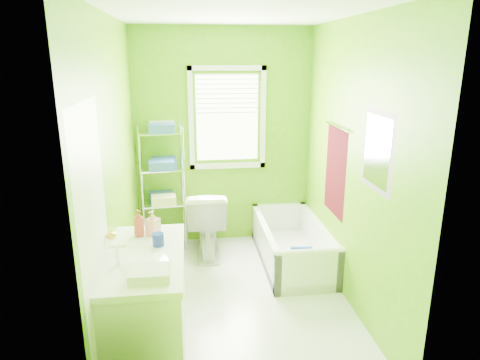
{
  "coord_description": "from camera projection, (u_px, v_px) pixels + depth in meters",
  "views": [
    {
      "loc": [
        -0.42,
        -3.64,
        2.26
      ],
      "look_at": [
        0.06,
        0.25,
        1.12
      ],
      "focal_mm": 32.0,
      "sensor_mm": 36.0,
      "label": 1
    }
  ],
  "objects": [
    {
      "name": "ground",
      "position": [
        237.0,
        298.0,
        4.15
      ],
      "size": [
        2.9,
        2.9,
        0.0
      ],
      "primitive_type": "plane",
      "color": "silver",
      "rests_on": "ground"
    },
    {
      "name": "room_envelope",
      "position": [
        237.0,
        141.0,
        3.72
      ],
      "size": [
        2.14,
        2.94,
        2.62
      ],
      "color": "#549307",
      "rests_on": "ground"
    },
    {
      "name": "window",
      "position": [
        227.0,
        113.0,
        5.06
      ],
      "size": [
        0.92,
        0.05,
        1.22
      ],
      "color": "white",
      "rests_on": "ground"
    },
    {
      "name": "door",
      "position": [
        97.0,
        256.0,
        2.8
      ],
      "size": [
        0.09,
        0.8,
        2.0
      ],
      "color": "white",
      "rests_on": "ground"
    },
    {
      "name": "right_wall_decor",
      "position": [
        350.0,
        164.0,
        3.88
      ],
      "size": [
        0.04,
        1.48,
        1.17
      ],
      "color": "#45080D",
      "rests_on": "ground"
    },
    {
      "name": "bathtub",
      "position": [
        292.0,
        250.0,
        4.83
      ],
      "size": [
        0.69,
        1.48,
        0.48
      ],
      "color": "white",
      "rests_on": "ground"
    },
    {
      "name": "toilet",
      "position": [
        207.0,
        222.0,
        4.98
      ],
      "size": [
        0.48,
        0.81,
        0.81
      ],
      "primitive_type": "imported",
      "rotation": [
        0.0,
        0.0,
        3.1
      ],
      "color": "white",
      "rests_on": "ground"
    },
    {
      "name": "vanity",
      "position": [
        147.0,
        303.0,
        3.25
      ],
      "size": [
        0.58,
        1.14,
        1.08
      ],
      "color": "white",
      "rests_on": "ground"
    },
    {
      "name": "wire_shelf_unit",
      "position": [
        164.0,
        173.0,
        5.03
      ],
      "size": [
        0.54,
        0.43,
        1.54
      ],
      "color": "silver",
      "rests_on": "ground"
    }
  ]
}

